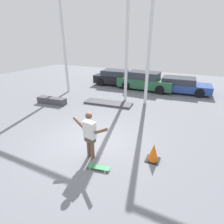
{
  "coord_description": "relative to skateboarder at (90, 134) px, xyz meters",
  "views": [
    {
      "loc": [
        3.53,
        -5.27,
        3.98
      ],
      "look_at": [
        0.22,
        1.55,
        0.79
      ],
      "focal_mm": 28.0,
      "sensor_mm": 36.0,
      "label": 1
    }
  ],
  "objects": [
    {
      "name": "grind_box",
      "position": [
        -5.39,
        3.74,
        -0.77
      ],
      "size": [
        2.06,
        0.7,
        0.41
      ],
      "primitive_type": "cube",
      "rotation": [
        0.0,
        0.0,
        0.1
      ],
      "color": "#47474C",
      "rests_on": "ground_plane"
    },
    {
      "name": "traffic_cone",
      "position": [
        2.07,
        0.81,
        -0.66
      ],
      "size": [
        0.47,
        0.47,
        0.66
      ],
      "color": "black",
      "rests_on": "ground_plane"
    },
    {
      "name": "canopy_support_right",
      "position": [
        2.64,
        6.52,
        2.95
      ],
      "size": [
        5.18,
        0.2,
        6.61
      ],
      "color": "silver",
      "rests_on": "ground_plane"
    },
    {
      "name": "skateboarder",
      "position": [
        0.0,
        0.0,
        0.0
      ],
      "size": [
        1.53,
        0.37,
        1.76
      ],
      "rotation": [
        0.0,
        0.0,
        -0.18
      ],
      "color": "brown",
      "rests_on": "ground_plane"
    },
    {
      "name": "manual_pad",
      "position": [
        -1.99,
        5.29,
        -0.92
      ],
      "size": [
        3.23,
        1.3,
        0.12
      ],
      "primitive_type": "cube",
      "rotation": [
        0.0,
        0.0,
        0.11
      ],
      "color": "#47474C",
      "rests_on": "ground_plane"
    },
    {
      "name": "parked_car_blue",
      "position": [
        1.9,
        10.22,
        -0.39
      ],
      "size": [
        4.56,
        2.22,
        1.19
      ],
      "rotation": [
        0.0,
        0.0,
        0.06
      ],
      "color": "#284793",
      "rests_on": "ground_plane"
    },
    {
      "name": "canopy_support_left",
      "position": [
        -3.76,
        6.52,
        2.95
      ],
      "size": [
        5.18,
        0.2,
        6.61
      ],
      "color": "silver",
      "rests_on": "ground_plane"
    },
    {
      "name": "skateboard",
      "position": [
        0.55,
        -0.43,
        -0.91
      ],
      "size": [
        0.8,
        0.36,
        0.08
      ],
      "rotation": [
        0.0,
        0.0,
        0.2
      ],
      "color": "#338C4C",
      "rests_on": "ground_plane"
    },
    {
      "name": "parked_car_black",
      "position": [
        -3.73,
        10.29,
        -0.32
      ],
      "size": [
        4.03,
        2.19,
        1.35
      ],
      "rotation": [
        0.0,
        0.0,
        0.08
      ],
      "color": "black",
      "rests_on": "ground_plane"
    },
    {
      "name": "parked_car_green",
      "position": [
        -0.84,
        9.84,
        -0.26
      ],
      "size": [
        4.61,
        1.97,
        1.48
      ],
      "rotation": [
        0.0,
        0.0,
        -0.03
      ],
      "color": "#28603D",
      "rests_on": "ground_plane"
    },
    {
      "name": "ground_plane",
      "position": [
        -0.56,
        0.9,
        -0.98
      ],
      "size": [
        36.0,
        36.0,
        0.0
      ],
      "primitive_type": "plane",
      "color": "slate"
    }
  ]
}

